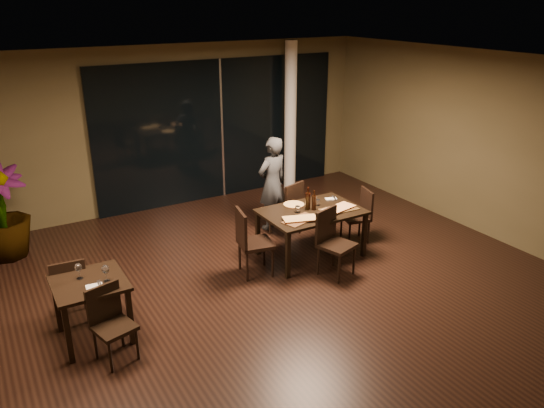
% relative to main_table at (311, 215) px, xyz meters
% --- Properties ---
extents(ground, '(8.00, 8.00, 0.00)m').
position_rel_main_table_xyz_m(ground, '(-1.00, -0.80, -0.68)').
color(ground, black).
rests_on(ground, ground).
extents(wall_back, '(8.00, 0.10, 3.00)m').
position_rel_main_table_xyz_m(wall_back, '(-1.00, 3.25, 0.82)').
color(wall_back, '#494027').
rests_on(wall_back, ground).
extents(wall_right, '(0.10, 8.00, 3.00)m').
position_rel_main_table_xyz_m(wall_right, '(3.05, -0.80, 0.82)').
color(wall_right, '#494027').
rests_on(wall_right, ground).
extents(ceiling, '(8.00, 8.00, 0.04)m').
position_rel_main_table_xyz_m(ceiling, '(-1.00, -0.80, 2.34)').
color(ceiling, silver).
rests_on(ceiling, wall_back).
extents(window_panel, '(5.00, 0.06, 2.70)m').
position_rel_main_table_xyz_m(window_panel, '(0.00, 3.16, 0.67)').
color(window_panel, black).
rests_on(window_panel, ground).
extents(column, '(0.24, 0.24, 3.00)m').
position_rel_main_table_xyz_m(column, '(1.40, 2.85, 0.82)').
color(column, white).
rests_on(column, ground).
extents(main_table, '(1.50, 1.00, 0.75)m').
position_rel_main_table_xyz_m(main_table, '(0.00, 0.00, 0.00)').
color(main_table, black).
rests_on(main_table, ground).
extents(side_table, '(0.80, 0.80, 0.75)m').
position_rel_main_table_xyz_m(side_table, '(-3.40, -0.50, -0.05)').
color(side_table, black).
rests_on(side_table, ground).
extents(chair_main_far, '(0.55, 0.55, 0.95)m').
position_rel_main_table_xyz_m(chair_main_far, '(0.10, 0.80, -0.15)').
color(chair_main_far, black).
rests_on(chair_main_far, ground).
extents(chair_main_near, '(0.56, 0.56, 0.97)m').
position_rel_main_table_xyz_m(chair_main_near, '(-0.06, -0.61, -0.13)').
color(chair_main_near, black).
rests_on(chair_main_near, ground).
extents(chair_main_left, '(0.54, 0.54, 1.00)m').
position_rel_main_table_xyz_m(chair_main_left, '(-1.10, -0.06, -0.12)').
color(chair_main_left, black).
rests_on(chair_main_left, ground).
extents(chair_main_right, '(0.49, 0.49, 0.88)m').
position_rel_main_table_xyz_m(chair_main_right, '(0.99, 0.05, -0.18)').
color(chair_main_right, black).
rests_on(chair_main_right, ground).
extents(chair_side_far, '(0.43, 0.43, 0.87)m').
position_rel_main_table_xyz_m(chair_side_far, '(-3.55, -0.03, -0.19)').
color(chair_side_far, black).
rests_on(chair_side_far, ground).
extents(chair_side_near, '(0.49, 0.49, 0.86)m').
position_rel_main_table_xyz_m(chair_side_near, '(-3.31, -0.97, -0.19)').
color(chair_side_near, black).
rests_on(chair_side_near, ground).
extents(diner, '(0.61, 0.47, 1.62)m').
position_rel_main_table_xyz_m(diner, '(0.03, 1.24, 0.13)').
color(diner, '#2E3033').
rests_on(diner, ground).
extents(potted_plant, '(0.97, 0.97, 1.48)m').
position_rel_main_table_xyz_m(potted_plant, '(-4.08, 2.34, 0.06)').
color(potted_plant, '#174617').
rests_on(potted_plant, ground).
extents(pizza_board_left, '(0.59, 0.41, 0.01)m').
position_rel_main_table_xyz_m(pizza_board_left, '(-0.36, -0.23, 0.08)').
color(pizza_board_left, '#482B17').
rests_on(pizza_board_left, main_table).
extents(pizza_board_right, '(0.60, 0.32, 0.01)m').
position_rel_main_table_xyz_m(pizza_board_right, '(0.37, -0.18, 0.08)').
color(pizza_board_right, '#402B14').
rests_on(pizza_board_right, main_table).
extents(oblong_pizza_left, '(0.52, 0.35, 0.02)m').
position_rel_main_table_xyz_m(oblong_pizza_left, '(-0.36, -0.23, 0.10)').
color(oblong_pizza_left, maroon).
rests_on(oblong_pizza_left, pizza_board_left).
extents(oblong_pizza_right, '(0.54, 0.34, 0.02)m').
position_rel_main_table_xyz_m(oblong_pizza_right, '(0.37, -0.18, 0.10)').
color(oblong_pizza_right, maroon).
rests_on(oblong_pizza_right, pizza_board_right).
extents(round_pizza, '(0.31, 0.31, 0.01)m').
position_rel_main_table_xyz_m(round_pizza, '(-0.11, 0.32, 0.08)').
color(round_pizza, '#B41C14').
rests_on(round_pizza, main_table).
extents(bottle_a, '(0.06, 0.06, 0.28)m').
position_rel_main_table_xyz_m(bottle_a, '(-0.04, 0.06, 0.22)').
color(bottle_a, black).
rests_on(bottle_a, main_table).
extents(bottle_b, '(0.07, 0.07, 0.30)m').
position_rel_main_table_xyz_m(bottle_b, '(0.05, 0.01, 0.23)').
color(bottle_b, black).
rests_on(bottle_b, main_table).
extents(bottle_c, '(0.08, 0.08, 0.35)m').
position_rel_main_table_xyz_m(bottle_c, '(-0.02, 0.08, 0.25)').
color(bottle_c, black).
rests_on(bottle_c, main_table).
extents(tumbler_left, '(0.08, 0.08, 0.09)m').
position_rel_main_table_xyz_m(tumbler_left, '(-0.22, 0.06, 0.12)').
color(tumbler_left, white).
rests_on(tumbler_left, main_table).
extents(tumbler_right, '(0.08, 0.08, 0.09)m').
position_rel_main_table_xyz_m(tumbler_right, '(0.20, 0.14, 0.12)').
color(tumbler_right, white).
rests_on(tumbler_right, main_table).
extents(napkin_near, '(0.20, 0.14, 0.01)m').
position_rel_main_table_xyz_m(napkin_near, '(0.52, -0.11, 0.08)').
color(napkin_near, white).
rests_on(napkin_near, main_table).
extents(napkin_far, '(0.20, 0.15, 0.01)m').
position_rel_main_table_xyz_m(napkin_far, '(0.54, 0.24, 0.08)').
color(napkin_far, white).
rests_on(napkin_far, main_table).
extents(wine_glass_a, '(0.08, 0.08, 0.18)m').
position_rel_main_table_xyz_m(wine_glass_a, '(-3.47, -0.38, 0.16)').
color(wine_glass_a, white).
rests_on(wine_glass_a, side_table).
extents(wine_glass_b, '(0.08, 0.08, 0.19)m').
position_rel_main_table_xyz_m(wine_glass_b, '(-3.22, -0.60, 0.17)').
color(wine_glass_b, white).
rests_on(wine_glass_b, side_table).
extents(side_napkin, '(0.19, 0.12, 0.01)m').
position_rel_main_table_xyz_m(side_napkin, '(-3.37, -0.66, 0.08)').
color(side_napkin, silver).
rests_on(side_napkin, side_table).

